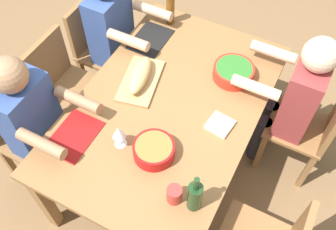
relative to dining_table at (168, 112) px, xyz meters
name	(u,v)px	position (x,y,z in m)	size (l,w,h in m)	color
ground_plane	(168,163)	(0.00, 0.00, -0.66)	(8.00, 8.00, 0.00)	brown
dining_table	(168,112)	(0.00, 0.00, 0.00)	(1.66, 1.08, 0.74)	olive
chair_near_left	(99,44)	(-0.46, -0.86, -0.18)	(0.40, 0.40, 0.85)	olive
diner_near_left	(115,31)	(-0.46, -0.68, 0.04)	(0.41, 0.53, 1.20)	#2D2D38
chair_near_center	(64,83)	(0.00, -0.86, -0.18)	(0.40, 0.40, 0.85)	olive
chair_far_left	(312,127)	(-0.46, 0.86, -0.18)	(0.40, 0.40, 0.85)	olive
diner_far_left	(294,97)	(-0.46, 0.68, 0.04)	(0.41, 0.53, 1.20)	#2D2D38
chair_near_right	(23,129)	(0.46, -0.86, -0.18)	(0.40, 0.40, 0.85)	olive
diner_near_right	(36,121)	(0.46, -0.68, 0.04)	(0.41, 0.53, 1.20)	#2D2D38
serving_bowl_fruit	(154,150)	(0.35, 0.09, 0.13)	(0.23, 0.23, 0.09)	red
serving_bowl_greens	(234,71)	(-0.40, 0.27, 0.13)	(0.26, 0.26, 0.09)	red
cutting_board	(140,81)	(-0.08, -0.24, 0.09)	(0.40, 0.22, 0.02)	tan
bread_loaf	(140,75)	(-0.08, -0.24, 0.14)	(0.32, 0.11, 0.09)	tan
wine_bottle	(195,196)	(0.52, 0.42, 0.19)	(0.08, 0.08, 0.29)	#193819
beer_bottle	(170,10)	(-0.69, -0.34, 0.19)	(0.06, 0.06, 0.22)	brown
wine_glass	(119,133)	(0.38, -0.11, 0.20)	(0.08, 0.08, 0.17)	silver
placemat_near_left	(150,39)	(-0.46, -0.38, 0.08)	(0.32, 0.23, 0.01)	black
cup_far_right	(174,194)	(0.54, 0.31, 0.13)	(0.08, 0.08, 0.11)	red
placemat_near_right	(74,136)	(0.46, -0.38, 0.08)	(0.32, 0.23, 0.01)	maroon
napkin_stack	(220,124)	(0.00, 0.35, 0.09)	(0.14, 0.14, 0.02)	white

